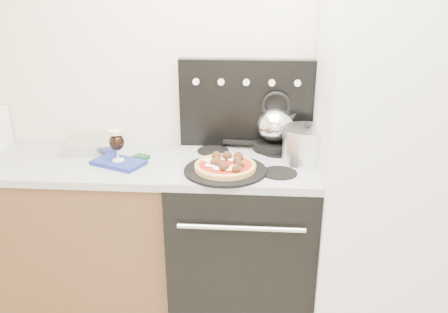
# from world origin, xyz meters

# --- Properties ---
(room_shell) EXTENTS (3.52, 3.01, 2.52)m
(room_shell) POSITION_xyz_m (0.00, 0.29, 1.25)
(room_shell) COLOR beige
(room_shell) RESTS_ON ground
(base_cabinet) EXTENTS (1.45, 0.60, 0.86)m
(base_cabinet) POSITION_xyz_m (-1.02, 1.20, 0.43)
(base_cabinet) COLOR brown
(base_cabinet) RESTS_ON ground
(countertop) EXTENTS (1.48, 0.63, 0.04)m
(countertop) POSITION_xyz_m (-1.02, 1.20, 0.88)
(countertop) COLOR #ABABB0
(countertop) RESTS_ON base_cabinet
(stove_body) EXTENTS (0.76, 0.65, 0.88)m
(stove_body) POSITION_xyz_m (0.08, 1.18, 0.44)
(stove_body) COLOR black
(stove_body) RESTS_ON ground
(cooktop) EXTENTS (0.76, 0.65, 0.04)m
(cooktop) POSITION_xyz_m (0.08, 1.18, 0.90)
(cooktop) COLOR #ADADB2
(cooktop) RESTS_ON stove_body
(backguard) EXTENTS (0.76, 0.08, 0.50)m
(backguard) POSITION_xyz_m (0.08, 1.45, 1.17)
(backguard) COLOR black
(backguard) RESTS_ON cooktop
(fridge) EXTENTS (0.64, 0.68, 1.90)m
(fridge) POSITION_xyz_m (0.78, 1.15, 0.95)
(fridge) COLOR silver
(fridge) RESTS_ON ground
(foil_sheet) EXTENTS (0.35, 0.28, 0.06)m
(foil_sheet) POSITION_xyz_m (-0.80, 1.33, 0.93)
(foil_sheet) COLOR white
(foil_sheet) RESTS_ON countertop
(oven_mitt) EXTENTS (0.31, 0.25, 0.02)m
(oven_mitt) POSITION_xyz_m (-0.59, 1.13, 0.91)
(oven_mitt) COLOR navy
(oven_mitt) RESTS_ON countertop
(beer_glass) EXTENTS (0.08, 0.08, 0.17)m
(beer_glass) POSITION_xyz_m (-0.59, 1.13, 1.01)
(beer_glass) COLOR black
(beer_glass) RESTS_ON oven_mitt
(pizza_pan) EXTENTS (0.53, 0.53, 0.01)m
(pizza_pan) POSITION_xyz_m (-0.01, 1.03, 0.93)
(pizza_pan) COLOR black
(pizza_pan) RESTS_ON cooktop
(pizza) EXTENTS (0.39, 0.39, 0.04)m
(pizza) POSITION_xyz_m (-0.01, 1.03, 0.96)
(pizza) COLOR #EEC678
(pizza) RESTS_ON pizza_pan
(skillet) EXTENTS (0.27, 0.27, 0.04)m
(skillet) POSITION_xyz_m (0.25, 1.38, 0.94)
(skillet) COLOR black
(skillet) RESTS_ON cooktop
(tea_kettle) EXTENTS (0.27, 0.27, 0.24)m
(tea_kettle) POSITION_xyz_m (0.25, 1.38, 1.09)
(tea_kettle) COLOR silver
(tea_kettle) RESTS_ON skillet
(stock_pot) EXTENTS (0.30, 0.30, 0.18)m
(stock_pot) POSITION_xyz_m (0.40, 1.20, 1.01)
(stock_pot) COLOR silver
(stock_pot) RESTS_ON cooktop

